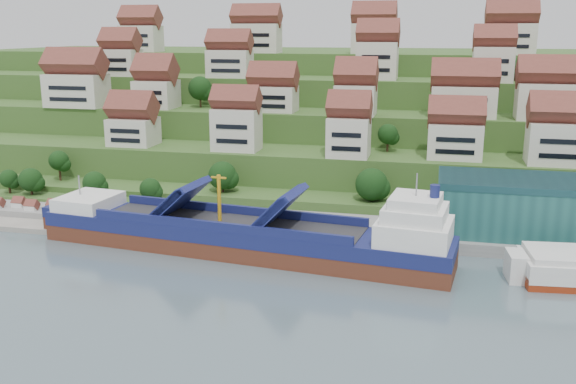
# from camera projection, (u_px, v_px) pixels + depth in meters

# --- Properties ---
(ground) EXTENTS (300.00, 300.00, 0.00)m
(ground) POSITION_uv_depth(u_px,v_px,m) (301.00, 260.00, 108.28)
(ground) COLOR slate
(ground) RESTS_ON ground
(quay) EXTENTS (180.00, 14.00, 2.20)m
(quay) POSITION_uv_depth(u_px,v_px,m) (425.00, 235.00, 117.74)
(quay) COLOR gray
(quay) RESTS_ON ground
(pebble_beach) EXTENTS (45.00, 20.00, 1.00)m
(pebble_beach) POSITION_uv_depth(u_px,v_px,m) (39.00, 215.00, 132.33)
(pebble_beach) COLOR gray
(pebble_beach) RESTS_ON ground
(hillside) EXTENTS (260.00, 128.00, 31.00)m
(hillside) POSITION_uv_depth(u_px,v_px,m) (370.00, 117.00, 203.37)
(hillside) COLOR #2D4C1E
(hillside) RESTS_ON ground
(hillside_village) EXTENTS (156.17, 62.03, 28.35)m
(hillside_village) POSITION_uv_depth(u_px,v_px,m) (372.00, 84.00, 158.77)
(hillside_village) COLOR beige
(hillside_village) RESTS_ON ground
(hillside_trees) EXTENTS (135.56, 62.18, 31.21)m
(hillside_trees) POSITION_uv_depth(u_px,v_px,m) (297.00, 121.00, 149.56)
(hillside_trees) COLOR #163B13
(hillside_trees) RESTS_ON ground
(flagpole) EXTENTS (1.28, 0.16, 8.00)m
(flagpole) POSITION_uv_depth(u_px,v_px,m) (415.00, 211.00, 112.01)
(flagpole) COLOR gray
(flagpole) RESTS_ON quay
(beach_huts) EXTENTS (14.40, 3.70, 2.20)m
(beach_huts) POSITION_uv_depth(u_px,v_px,m) (26.00, 209.00, 131.20)
(beach_huts) COLOR white
(beach_huts) RESTS_ON pebble_beach
(cargo_ship) EXTENTS (73.75, 19.48, 16.11)m
(cargo_ship) POSITION_uv_depth(u_px,v_px,m) (251.00, 236.00, 110.41)
(cargo_ship) COLOR #572A1A
(cargo_ship) RESTS_ON ground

